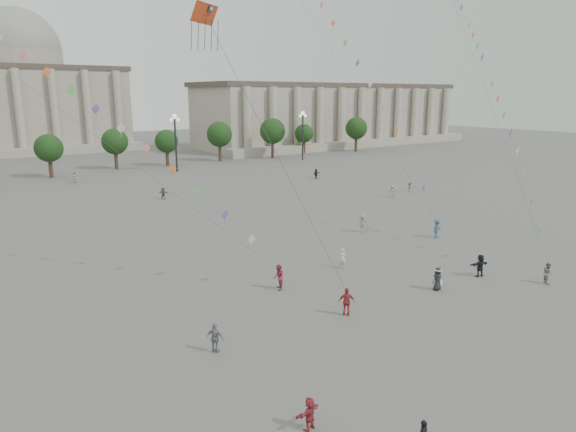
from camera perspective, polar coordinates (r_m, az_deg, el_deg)
ground at (r=34.98m, az=13.83°, el=-11.03°), size 360.00×360.00×0.00m
hall_east at (r=151.65m, az=5.15°, el=11.14°), size 84.00×26.22×17.20m
hall_central at (r=151.37m, az=-27.35°, el=11.93°), size 48.30×34.30×35.50m
tree_row at (r=101.58m, az=-22.05°, el=7.43°), size 137.12×5.12×8.00m
lamp_post_mid_east at (r=98.75m, az=-12.43°, el=9.08°), size 2.00×0.90×10.65m
lamp_post_far_east at (r=114.21m, az=1.65°, el=9.92°), size 2.00×0.90×10.65m
person_crowd_0 at (r=91.52m, az=-22.63°, el=3.95°), size 1.01×0.99×1.71m
person_crowd_3 at (r=43.89m, az=20.57°, el=-5.17°), size 1.77×0.96×1.82m
person_crowd_4 at (r=91.01m, az=-22.62°, el=3.83°), size 1.42×1.08×1.50m
person_crowd_6 at (r=54.57m, az=8.29°, el=-0.82°), size 1.43×1.13×1.94m
person_crowd_7 at (r=74.22m, az=11.52°, el=2.72°), size 1.63×0.88×1.68m
person_crowd_8 at (r=78.54m, az=13.37°, el=3.13°), size 1.10×0.92×1.48m
person_crowd_9 at (r=88.68m, az=3.15°, el=4.70°), size 1.68×0.79×1.74m
person_crowd_12 at (r=73.34m, az=-13.70°, el=2.48°), size 1.31×1.55×1.68m
person_crowd_13 at (r=43.28m, az=6.06°, el=-4.68°), size 0.72×0.75×1.72m
tourist_0 at (r=34.35m, az=6.56°, el=-9.45°), size 1.15×1.06×1.90m
tourist_2 at (r=23.81m, az=2.41°, el=-21.09°), size 1.46×0.68×1.52m
tourist_3 at (r=29.91m, az=-8.10°, el=-13.26°), size 0.91×1.11×1.77m
kite_flyer_0 at (r=38.40m, az=-1.04°, el=-6.83°), size 1.06×1.16×1.92m
kite_flyer_1 at (r=54.15m, az=16.23°, el=-1.35°), size 1.33×0.89×1.92m
kite_flyer_2 at (r=44.41m, az=26.89°, el=-5.67°), size 1.00×1.03×1.68m
hat_person at (r=39.92m, az=16.29°, el=-6.67°), size 0.86×0.60×1.74m
dragon_kite at (r=29.96m, az=-9.01°, el=19.72°), size 5.06×2.46×18.94m
kite_train_east at (r=68.61m, az=19.66°, el=18.40°), size 33.38×38.90×63.46m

